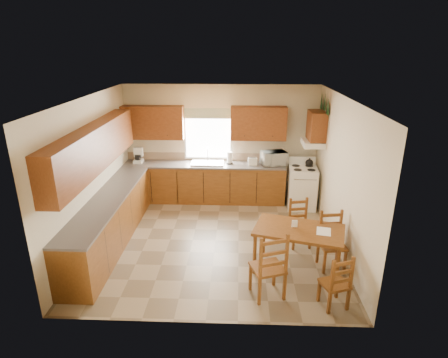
{
  "coord_description": "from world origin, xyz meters",
  "views": [
    {
      "loc": [
        0.41,
        -6.33,
        3.57
      ],
      "look_at": [
        0.15,
        0.3,
        1.15
      ],
      "focal_mm": 30.0,
      "sensor_mm": 36.0,
      "label": 1
    }
  ],
  "objects_px": {
    "microwave": "(274,158)",
    "chair_far_left": "(300,224)",
    "stove": "(302,188)",
    "chair_far_right": "(333,242)",
    "chair_near_right": "(335,280)",
    "dining_table": "(298,249)",
    "chair_near_left": "(268,264)"
  },
  "relations": [
    {
      "from": "chair_near_left",
      "to": "chair_far_left",
      "type": "height_order",
      "value": "chair_near_left"
    },
    {
      "from": "stove",
      "to": "microwave",
      "type": "xyz_separation_m",
      "value": [
        -0.65,
        0.28,
        0.61
      ]
    },
    {
      "from": "chair_near_right",
      "to": "chair_far_right",
      "type": "distance_m",
      "value": 1.01
    },
    {
      "from": "chair_near_right",
      "to": "chair_far_left",
      "type": "height_order",
      "value": "chair_far_left"
    },
    {
      "from": "microwave",
      "to": "chair_far_left",
      "type": "xyz_separation_m",
      "value": [
        0.34,
        -2.06,
        -0.63
      ]
    },
    {
      "from": "stove",
      "to": "microwave",
      "type": "distance_m",
      "value": 0.94
    },
    {
      "from": "microwave",
      "to": "chair_near_right",
      "type": "bearing_deg",
      "value": -97.3
    },
    {
      "from": "chair_near_right",
      "to": "chair_far_right",
      "type": "height_order",
      "value": "chair_far_right"
    },
    {
      "from": "stove",
      "to": "chair_far_right",
      "type": "bearing_deg",
      "value": -83.52
    },
    {
      "from": "dining_table",
      "to": "chair_far_right",
      "type": "xyz_separation_m",
      "value": [
        0.58,
        0.08,
        0.11
      ]
    },
    {
      "from": "microwave",
      "to": "stove",
      "type": "bearing_deg",
      "value": -39.52
    },
    {
      "from": "microwave",
      "to": "chair_near_left",
      "type": "distance_m",
      "value": 3.61
    },
    {
      "from": "chair_near_right",
      "to": "chair_far_left",
      "type": "bearing_deg",
      "value": -100.49
    },
    {
      "from": "chair_far_left",
      "to": "chair_far_right",
      "type": "height_order",
      "value": "chair_far_right"
    },
    {
      "from": "dining_table",
      "to": "chair_far_left",
      "type": "relative_size",
      "value": 1.59
    },
    {
      "from": "microwave",
      "to": "chair_far_right",
      "type": "relative_size",
      "value": 0.54
    },
    {
      "from": "microwave",
      "to": "chair_near_left",
      "type": "height_order",
      "value": "microwave"
    },
    {
      "from": "microwave",
      "to": "chair_far_left",
      "type": "distance_m",
      "value": 2.18
    },
    {
      "from": "chair_near_left",
      "to": "dining_table",
      "type": "bearing_deg",
      "value": -146.73
    },
    {
      "from": "dining_table",
      "to": "stove",
      "type": "bearing_deg",
      "value": 95.84
    },
    {
      "from": "dining_table",
      "to": "chair_far_left",
      "type": "height_order",
      "value": "chair_far_left"
    },
    {
      "from": "microwave",
      "to": "chair_far_left",
      "type": "bearing_deg",
      "value": -96.67
    },
    {
      "from": "chair_near_left",
      "to": "chair_far_left",
      "type": "relative_size",
      "value": 1.22
    },
    {
      "from": "dining_table",
      "to": "chair_near_left",
      "type": "bearing_deg",
      "value": -111.7
    },
    {
      "from": "stove",
      "to": "chair_near_right",
      "type": "bearing_deg",
      "value": -87.41
    },
    {
      "from": "microwave",
      "to": "chair_near_right",
      "type": "relative_size",
      "value": 0.61
    },
    {
      "from": "chair_near_right",
      "to": "chair_near_left",
      "type": "bearing_deg",
      "value": -31.05
    },
    {
      "from": "stove",
      "to": "chair_far_left",
      "type": "distance_m",
      "value": 1.8
    },
    {
      "from": "microwave",
      "to": "chair_far_right",
      "type": "height_order",
      "value": "microwave"
    },
    {
      "from": "dining_table",
      "to": "microwave",
      "type": "bearing_deg",
      "value": 109.74
    },
    {
      "from": "chair_near_right",
      "to": "chair_far_left",
      "type": "relative_size",
      "value": 0.96
    },
    {
      "from": "microwave",
      "to": "dining_table",
      "type": "xyz_separation_m",
      "value": [
        0.18,
        -2.85,
        -0.7
      ]
    }
  ]
}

